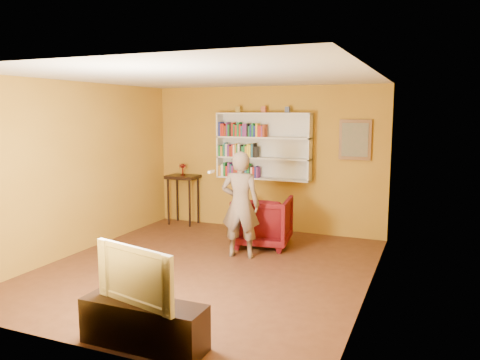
{
  "coord_description": "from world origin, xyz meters",
  "views": [
    {
      "loc": [
        2.94,
        -5.78,
        2.23
      ],
      "look_at": [
        0.2,
        0.75,
        1.19
      ],
      "focal_mm": 35.0,
      "sensor_mm": 36.0,
      "label": 1
    }
  ],
  "objects_px": {
    "armchair": "(263,221)",
    "television": "(142,273)",
    "console_table": "(183,184)",
    "tv_cabinet": "(144,324)",
    "ruby_lustre": "(183,167)",
    "bookshelf": "(264,146)",
    "person": "(240,205)"
  },
  "relations": [
    {
      "from": "ruby_lustre",
      "to": "television",
      "type": "height_order",
      "value": "ruby_lustre"
    },
    {
      "from": "bookshelf",
      "to": "television",
      "type": "xyz_separation_m",
      "value": [
        0.46,
        -4.66,
        -0.87
      ]
    },
    {
      "from": "ruby_lustre",
      "to": "television",
      "type": "relative_size",
      "value": 0.24
    },
    {
      "from": "ruby_lustre",
      "to": "armchair",
      "type": "bearing_deg",
      "value": -23.01
    },
    {
      "from": "bookshelf",
      "to": "person",
      "type": "bearing_deg",
      "value": -82.2
    },
    {
      "from": "armchair",
      "to": "television",
      "type": "xyz_separation_m",
      "value": [
        0.12,
        -3.65,
        0.31
      ]
    },
    {
      "from": "ruby_lustre",
      "to": "person",
      "type": "relative_size",
      "value": 0.14
    },
    {
      "from": "bookshelf",
      "to": "armchair",
      "type": "bearing_deg",
      "value": -71.24
    },
    {
      "from": "tv_cabinet",
      "to": "person",
      "type": "bearing_deg",
      "value": 94.44
    },
    {
      "from": "bookshelf",
      "to": "console_table",
      "type": "height_order",
      "value": "bookshelf"
    },
    {
      "from": "ruby_lustre",
      "to": "console_table",
      "type": "bearing_deg",
      "value": 45.0
    },
    {
      "from": "ruby_lustre",
      "to": "tv_cabinet",
      "type": "distance_m",
      "value": 5.06
    },
    {
      "from": "bookshelf",
      "to": "person",
      "type": "xyz_separation_m",
      "value": [
        0.23,
        -1.71,
        -0.77
      ]
    },
    {
      "from": "ruby_lustre",
      "to": "person",
      "type": "xyz_separation_m",
      "value": [
        1.89,
        -1.56,
        -0.33
      ]
    },
    {
      "from": "console_table",
      "to": "ruby_lustre",
      "type": "height_order",
      "value": "ruby_lustre"
    },
    {
      "from": "bookshelf",
      "to": "armchair",
      "type": "height_order",
      "value": "bookshelf"
    },
    {
      "from": "armchair",
      "to": "console_table",
      "type": "bearing_deg",
      "value": -31.0
    },
    {
      "from": "console_table",
      "to": "ruby_lustre",
      "type": "distance_m",
      "value": 0.34
    },
    {
      "from": "console_table",
      "to": "ruby_lustre",
      "type": "bearing_deg",
      "value": -135.0
    },
    {
      "from": "console_table",
      "to": "television",
      "type": "height_order",
      "value": "television"
    },
    {
      "from": "console_table",
      "to": "person",
      "type": "bearing_deg",
      "value": -39.43
    },
    {
      "from": "bookshelf",
      "to": "person",
      "type": "distance_m",
      "value": 1.9
    },
    {
      "from": "armchair",
      "to": "tv_cabinet",
      "type": "bearing_deg",
      "value": 83.9
    },
    {
      "from": "tv_cabinet",
      "to": "television",
      "type": "height_order",
      "value": "television"
    },
    {
      "from": "console_table",
      "to": "tv_cabinet",
      "type": "xyz_separation_m",
      "value": [
        2.12,
        -4.5,
        -0.59
      ]
    },
    {
      "from": "bookshelf",
      "to": "armchair",
      "type": "relative_size",
      "value": 1.96
    },
    {
      "from": "person",
      "to": "tv_cabinet",
      "type": "height_order",
      "value": "person"
    },
    {
      "from": "console_table",
      "to": "television",
      "type": "distance_m",
      "value": 4.98
    },
    {
      "from": "armchair",
      "to": "ruby_lustre",
      "type": "bearing_deg",
      "value": -31.0
    },
    {
      "from": "console_table",
      "to": "tv_cabinet",
      "type": "distance_m",
      "value": 5.01
    },
    {
      "from": "bookshelf",
      "to": "television",
      "type": "height_order",
      "value": "bookshelf"
    },
    {
      "from": "tv_cabinet",
      "to": "television",
      "type": "relative_size",
      "value": 1.27
    }
  ]
}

